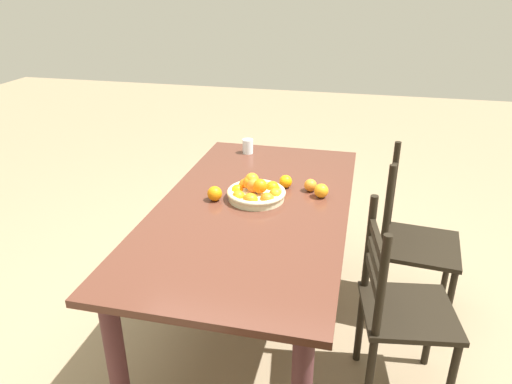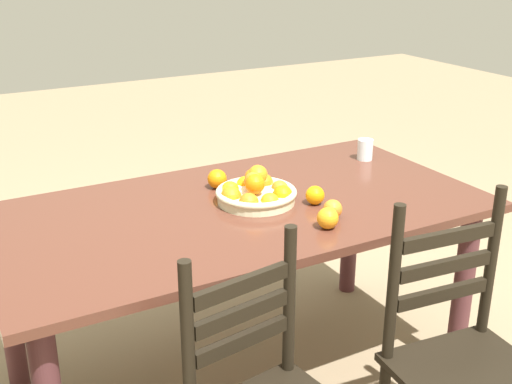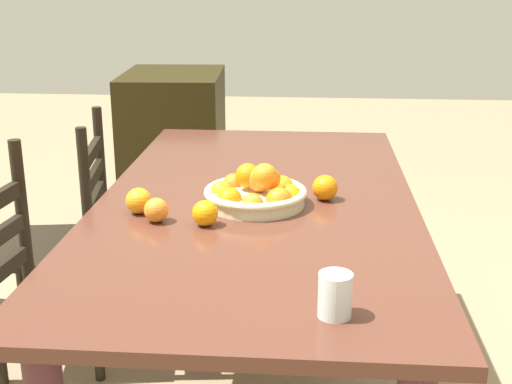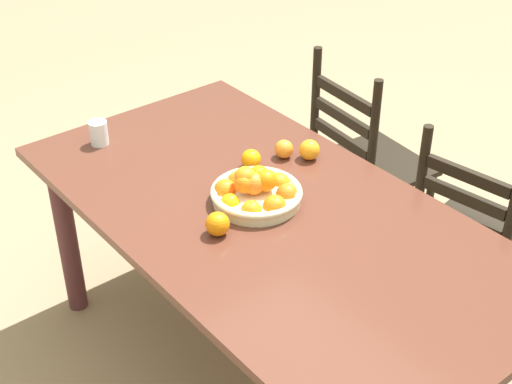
{
  "view_description": "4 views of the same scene",
  "coord_description": "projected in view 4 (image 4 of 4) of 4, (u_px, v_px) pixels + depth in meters",
  "views": [
    {
      "loc": [
        2.11,
        0.51,
        1.82
      ],
      "look_at": [
        -0.07,
        -0.0,
        0.8
      ],
      "focal_mm": 33.46,
      "sensor_mm": 36.0,
      "label": 1
    },
    {
      "loc": [
        1.02,
        1.98,
        1.68
      ],
      "look_at": [
        -0.07,
        -0.0,
        0.8
      ],
      "focal_mm": 45.75,
      "sensor_mm": 36.0,
      "label": 2
    },
    {
      "loc": [
        -1.99,
        -0.15,
        1.42
      ],
      "look_at": [
        -0.07,
        -0.0,
        0.8
      ],
      "focal_mm": 48.43,
      "sensor_mm": 36.0,
      "label": 3
    },
    {
      "loc": [
        1.51,
        -1.27,
        2.13
      ],
      "look_at": [
        -0.07,
        -0.0,
        0.8
      ],
      "focal_mm": 52.12,
      "sensor_mm": 36.0,
      "label": 4
    }
  ],
  "objects": [
    {
      "name": "chair_near_window",
      "position": [
        364.0,
        165.0,
        3.23
      ],
      "size": [
        0.47,
        0.47,
        0.97
      ],
      "rotation": [
        0.0,
        0.0,
        3.04
      ],
      "color": "black",
      "rests_on": "ground"
    },
    {
      "name": "orange_loose_1",
      "position": [
        251.0,
        159.0,
        2.62
      ],
      "size": [
        0.07,
        0.07,
        0.07
      ],
      "primitive_type": "sphere",
      "color": "orange",
      "rests_on": "dining_table"
    },
    {
      "name": "orange_loose_0",
      "position": [
        284.0,
        149.0,
        2.68
      ],
      "size": [
        0.07,
        0.07,
        0.07
      ],
      "primitive_type": "sphere",
      "color": "orange",
      "rests_on": "dining_table"
    },
    {
      "name": "ground_plane",
      "position": [
        268.0,
        375.0,
        2.82
      ],
      "size": [
        12.0,
        12.0,
        0.0
      ],
      "primitive_type": "plane",
      "color": "#8B7659"
    },
    {
      "name": "orange_loose_3",
      "position": [
        218.0,
        224.0,
        2.28
      ],
      "size": [
        0.08,
        0.08,
        0.08
      ],
      "primitive_type": "sphere",
      "color": "orange",
      "rests_on": "dining_table"
    },
    {
      "name": "orange_loose_2",
      "position": [
        309.0,
        150.0,
        2.67
      ],
      "size": [
        0.07,
        0.07,
        0.07
      ],
      "primitive_type": "sphere",
      "color": "orange",
      "rests_on": "dining_table"
    },
    {
      "name": "drinking_glass",
      "position": [
        99.0,
        133.0,
        2.75
      ],
      "size": [
        0.07,
        0.07,
        0.09
      ],
      "primitive_type": "cylinder",
      "color": "silver",
      "rests_on": "dining_table"
    },
    {
      "name": "chair_by_cabinet",
      "position": [
        471.0,
        242.0,
        2.77
      ],
      "size": [
        0.46,
        0.46,
        0.94
      ],
      "rotation": [
        0.0,
        0.0,
        3.29
      ],
      "color": "black",
      "rests_on": "ground"
    },
    {
      "name": "fruit_bowl",
      "position": [
        256.0,
        192.0,
        2.43
      ],
      "size": [
        0.3,
        0.3,
        0.13
      ],
      "color": "beige",
      "rests_on": "dining_table"
    },
    {
      "name": "dining_table",
      "position": [
        270.0,
        238.0,
        2.47
      ],
      "size": [
        1.82,
        0.95,
        0.76
      ],
      "color": "#512C20",
      "rests_on": "ground"
    }
  ]
}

